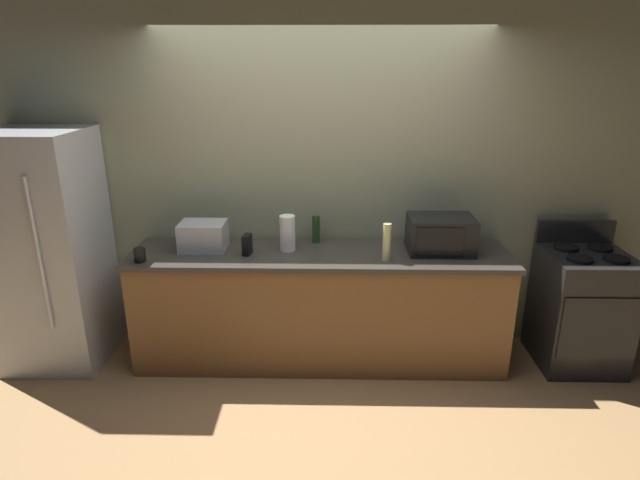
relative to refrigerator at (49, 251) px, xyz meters
The scene contains 12 objects.
ground_plane 2.27m from the refrigerator, 11.03° to the right, with size 8.00×8.00×0.00m, color #A87F51.
back_wall 2.14m from the refrigerator, 11.32° to the left, with size 6.40×0.10×2.70m, color gray.
counter_run 2.10m from the refrigerator, ahead, with size 2.84×0.64×0.90m.
refrigerator is the anchor object (origin of this frame).
stove_range 4.07m from the refrigerator, ahead, with size 0.60×0.61×1.08m.
microwave 2.95m from the refrigerator, ahead, with size 0.48×0.35×0.27m.
toaster_oven 1.17m from the refrigerator, ahead, with size 0.34×0.26×0.21m, color #B7BABF.
paper_towel_roll 1.81m from the refrigerator, ahead, with size 0.12×0.12×0.27m, color white.
cordless_phone 1.52m from the refrigerator, ahead, with size 0.05×0.11×0.15m, color black.
bottle_wine 2.03m from the refrigerator, ahead, with size 0.06×0.06×0.22m, color #1E3F19.
bottle_vinegar 2.54m from the refrigerator, ahead, with size 0.06×0.06×0.27m, color beige.
mug_black 0.80m from the refrigerator, 15.39° to the right, with size 0.08×0.08×0.10m, color black.
Camera 1 is at (0.08, -3.23, 2.26)m, focal length 29.14 mm.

